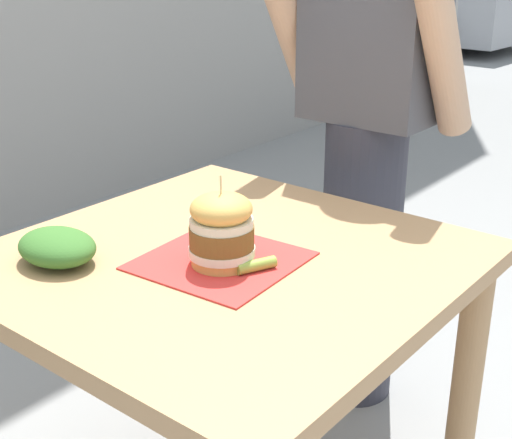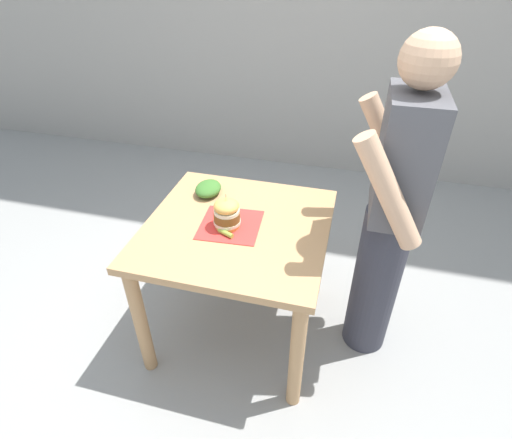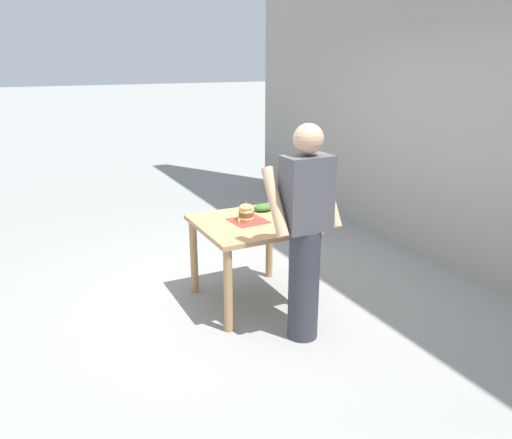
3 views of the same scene
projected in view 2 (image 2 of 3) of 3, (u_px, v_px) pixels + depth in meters
The scene contains 7 objects.
ground_plane at pixel (240, 324), 2.46m from camera, with size 80.00×80.00×0.00m, color gray.
patio_table at pixel (238, 245), 2.09m from camera, with size 0.92×0.92×0.76m.
serving_paper at pixel (230, 225), 2.01m from camera, with size 0.30×0.30×0.00m, color red.
sandwich at pixel (227, 213), 1.96m from camera, with size 0.13×0.13×0.19m.
pickle_spear at pixel (226, 233), 1.93m from camera, with size 0.02×0.02×0.08m, color #8EA83D.
side_salad at pixel (208, 189), 2.24m from camera, with size 0.18×0.14×0.07m, color #386B28.
diner_across_table at pixel (391, 215), 1.87m from camera, with size 0.55×0.35×1.69m.
Camera 2 is at (1.55, 0.51, 1.95)m, focal length 28.00 mm.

